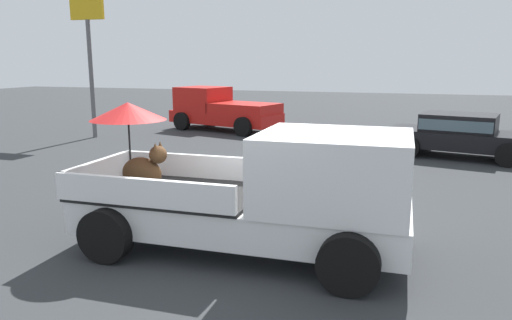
{
  "coord_description": "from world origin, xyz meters",
  "views": [
    {
      "loc": [
        2.41,
        -6.7,
        2.89
      ],
      "look_at": [
        -0.28,
        1.63,
        1.1
      ],
      "focal_mm": 34.0,
      "sensor_mm": 36.0,
      "label": 1
    }
  ],
  "objects_px": {
    "pickup_truck_red": "(221,110)",
    "parked_sedan_near": "(460,133)",
    "pickup_truck_main": "(266,192)",
    "motel_sign": "(89,39)"
  },
  "relations": [
    {
      "from": "pickup_truck_red",
      "to": "parked_sedan_near",
      "type": "distance_m",
      "value": 9.78
    },
    {
      "from": "pickup_truck_main",
      "to": "motel_sign",
      "type": "xyz_separation_m",
      "value": [
        -9.65,
        9.07,
        2.75
      ]
    },
    {
      "from": "pickup_truck_red",
      "to": "pickup_truck_main",
      "type": "bearing_deg",
      "value": 130.53
    },
    {
      "from": "pickup_truck_red",
      "to": "motel_sign",
      "type": "distance_m",
      "value": 5.9
    },
    {
      "from": "pickup_truck_red",
      "to": "motel_sign",
      "type": "xyz_separation_m",
      "value": [
        -3.91,
        -3.39,
        2.84
      ]
    },
    {
      "from": "pickup_truck_red",
      "to": "parked_sedan_near",
      "type": "relative_size",
      "value": 1.12
    },
    {
      "from": "pickup_truck_main",
      "to": "pickup_truck_red",
      "type": "relative_size",
      "value": 0.99
    },
    {
      "from": "pickup_truck_red",
      "to": "parked_sedan_near",
      "type": "height_order",
      "value": "pickup_truck_red"
    },
    {
      "from": "pickup_truck_main",
      "to": "motel_sign",
      "type": "height_order",
      "value": "motel_sign"
    },
    {
      "from": "pickup_truck_main",
      "to": "motel_sign",
      "type": "distance_m",
      "value": 13.53
    }
  ]
}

